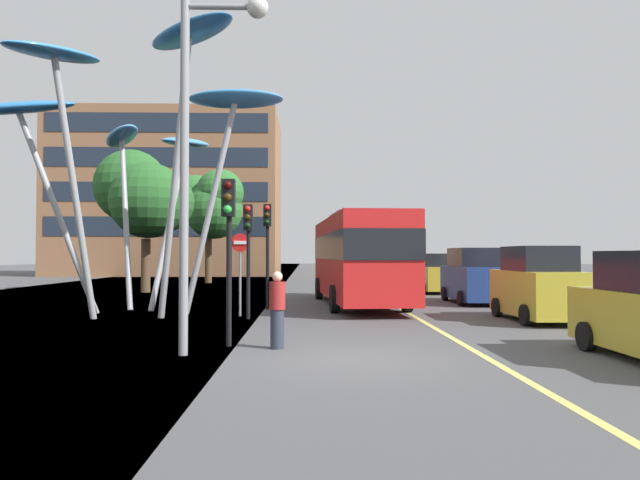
# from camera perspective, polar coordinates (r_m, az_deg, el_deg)

# --- Properties ---
(ground) EXTENTS (120.00, 240.00, 0.10)m
(ground) POSITION_cam_1_polar(r_m,az_deg,el_deg) (11.28, -0.03, -11.85)
(ground) COLOR #4C4C4F
(red_bus) EXTENTS (3.26, 10.75, 3.64)m
(red_bus) POSITION_cam_1_polar(r_m,az_deg,el_deg) (22.75, 3.77, -1.45)
(red_bus) COLOR red
(red_bus) RESTS_ON ground
(leaf_sculpture) EXTENTS (10.90, 9.49, 8.86)m
(leaf_sculpture) POSITION_cam_1_polar(r_m,az_deg,el_deg) (20.74, -17.66, 11.72)
(leaf_sculpture) COLOR #9EA0A5
(leaf_sculpture) RESTS_ON ground
(traffic_light_kerb_near) EXTENTS (0.28, 0.42, 3.61)m
(traffic_light_kerb_near) POSITION_cam_1_polar(r_m,az_deg,el_deg) (12.60, -9.03, 1.44)
(traffic_light_kerb_near) COLOR black
(traffic_light_kerb_near) RESTS_ON ground
(traffic_light_kerb_far) EXTENTS (0.28, 0.42, 3.54)m
(traffic_light_kerb_far) POSITION_cam_1_polar(r_m,az_deg,el_deg) (17.90, -7.12, 0.40)
(traffic_light_kerb_far) COLOR black
(traffic_light_kerb_far) RESTS_ON ground
(traffic_light_island_mid) EXTENTS (0.28, 0.42, 3.82)m
(traffic_light_island_mid) POSITION_cam_1_polar(r_m,az_deg,el_deg) (20.98, -5.23, 0.65)
(traffic_light_island_mid) COLOR black
(traffic_light_island_mid) RESTS_ON ground
(car_parked_mid) EXTENTS (1.91, 3.89, 2.24)m
(car_parked_mid) POSITION_cam_1_polar(r_m,az_deg,el_deg) (18.54, 20.80, -4.27)
(car_parked_mid) COLOR gold
(car_parked_mid) RESTS_ON ground
(car_parked_far) EXTENTS (1.99, 4.31, 2.27)m
(car_parked_far) POSITION_cam_1_polar(r_m,az_deg,el_deg) (24.52, 15.00, -3.59)
(car_parked_far) COLOR navy
(car_parked_far) RESTS_ON ground
(car_side_street) EXTENTS (2.06, 4.21, 2.05)m
(car_side_street) POSITION_cam_1_polar(r_m,az_deg,el_deg) (30.88, 11.52, -3.33)
(car_side_street) COLOR gold
(car_side_street) RESTS_ON ground
(car_far_side) EXTENTS (2.01, 3.84, 2.07)m
(car_far_side) POSITION_cam_1_polar(r_m,az_deg,el_deg) (37.56, 8.51, -3.01)
(car_far_side) COLOR black
(car_far_side) RESTS_ON ground
(street_lamp) EXTENTS (1.76, 0.44, 7.19)m
(street_lamp) POSITION_cam_1_polar(r_m,az_deg,el_deg) (11.95, -11.29, 11.36)
(street_lamp) COLOR gray
(street_lamp) RESTS_ON ground
(tree_pavement_near) EXTENTS (5.48, 5.35, 7.69)m
(tree_pavement_near) POSITION_cam_1_polar(r_m,az_deg,el_deg) (31.98, -16.81, 4.23)
(tree_pavement_near) COLOR brown
(tree_pavement_near) RESTS_ON ground
(tree_pavement_far) EXTENTS (5.48, 5.40, 7.90)m
(tree_pavement_far) POSITION_cam_1_polar(r_m,az_deg,el_deg) (41.10, -10.93, 3.60)
(tree_pavement_far) COLOR brown
(tree_pavement_far) RESTS_ON ground
(pedestrian) EXTENTS (0.34, 0.34, 1.63)m
(pedestrian) POSITION_cam_1_polar(r_m,az_deg,el_deg) (12.29, -4.25, -6.91)
(pedestrian) COLOR #2D3342
(pedestrian) RESTS_ON ground
(no_entry_sign) EXTENTS (0.60, 0.12, 2.68)m
(no_entry_sign) POSITION_cam_1_polar(r_m,az_deg,el_deg) (18.86, -7.91, -2.08)
(no_entry_sign) COLOR gray
(no_entry_sign) RESTS_ON ground
(backdrop_building) EXTENTS (21.47, 11.88, 15.74)m
(backdrop_building) POSITION_cam_1_polar(r_m,az_deg,el_deg) (60.00, -14.48, 4.20)
(backdrop_building) COLOR #8E6042
(backdrop_building) RESTS_ON ground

